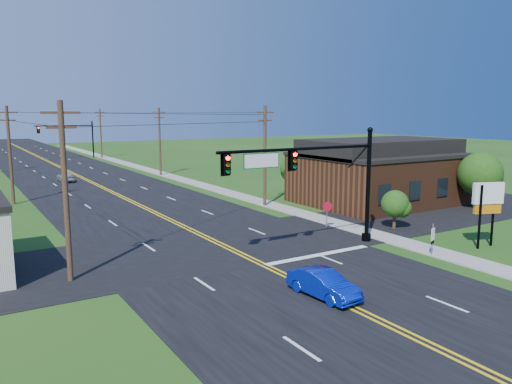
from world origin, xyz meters
TOP-DOWN VIEW (x-y plane):
  - ground at (0.00, 0.00)m, footprint 260.00×260.00m
  - road_main at (0.00, 50.00)m, footprint 16.00×220.00m
  - road_cross at (0.00, 12.00)m, footprint 70.00×10.00m
  - sidewalk at (10.50, 40.00)m, footprint 2.00×160.00m
  - signal_mast_main at (4.34, 8.00)m, footprint 11.30×0.60m
  - signal_mast_far at (4.44, 80.00)m, footprint 10.98×0.60m
  - brick_building at (20.00, 18.00)m, footprint 14.20×11.20m
  - utility_pole_left_a at (-9.50, 10.00)m, footprint 1.80×0.28m
  - utility_pole_left_b at (-9.50, 35.00)m, footprint 1.80×0.28m
  - utility_pole_right_a at (9.80, 22.00)m, footprint 1.80×0.28m
  - utility_pole_right_b at (9.80, 48.00)m, footprint 1.80×0.28m
  - utility_pole_right_c at (9.80, 78.00)m, footprint 1.80×0.28m
  - tree_right_front at (25.00, 11.00)m, footprint 3.80×3.80m
  - tree_right_back at (16.00, 26.00)m, footprint 3.00×3.00m
  - shrub_corner at (13.00, 9.50)m, footprint 2.00×2.00m
  - blue_car at (-0.10, 1.56)m, footprint 1.64×3.88m
  - distant_car at (-2.41, 48.03)m, footprint 1.66×3.89m
  - route_sign at (9.62, 3.39)m, footprint 0.48×0.18m
  - stop_sign at (8.75, 11.98)m, footprint 0.71×0.22m
  - pylon_sign at (14.12, 3.00)m, footprint 1.97×1.00m

SIDE VIEW (x-z plane):
  - ground at x=0.00m, z-range 0.00..0.00m
  - road_main at x=0.00m, z-range 0.00..0.04m
  - road_cross at x=0.00m, z-range 0.00..0.04m
  - sidewalk at x=10.50m, z-range 0.00..0.08m
  - blue_car at x=-0.10m, z-range 0.00..1.25m
  - distant_car at x=-2.41m, z-range 0.00..1.31m
  - route_sign at x=9.62m, z-range 0.16..2.14m
  - stop_sign at x=8.75m, z-range 0.45..2.49m
  - shrub_corner at x=13.00m, z-range 0.42..3.28m
  - brick_building at x=20.00m, z-range 0.00..4.70m
  - tree_right_back at x=16.00m, z-range 0.55..4.65m
  - pylon_sign at x=14.12m, z-range 0.95..5.07m
  - tree_right_front at x=25.00m, z-range 0.60..5.60m
  - signal_mast_far at x=4.44m, z-range 0.81..8.29m
  - utility_pole_left_a at x=-9.50m, z-range 0.22..9.22m
  - utility_pole_left_b at x=-9.50m, z-range 0.22..9.22m
  - utility_pole_right_a at x=9.80m, z-range 0.22..9.22m
  - utility_pole_right_b at x=9.80m, z-range 0.22..9.22m
  - utility_pole_right_c at x=9.80m, z-range 0.22..9.22m
  - signal_mast_main at x=4.34m, z-range 1.01..8.49m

